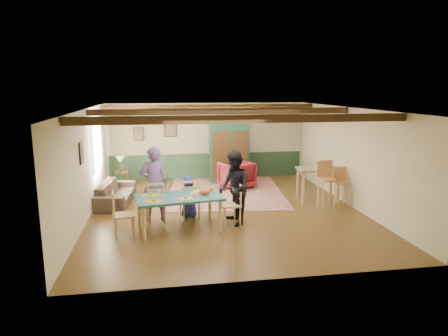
{
  "coord_description": "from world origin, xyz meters",
  "views": [
    {
      "loc": [
        -1.67,
        -10.12,
        3.22
      ],
      "look_at": [
        -0.03,
        0.04,
        1.15
      ],
      "focal_mm": 32.0,
      "sensor_mm": 36.0,
      "label": 1
    }
  ],
  "objects": [
    {
      "name": "floor",
      "position": [
        0.0,
        0.0,
        0.0
      ],
      "size": [
        8.0,
        8.0,
        0.0
      ],
      "primitive_type": "plane",
      "color": "#472F14",
      "rests_on": "ground"
    },
    {
      "name": "wall_back",
      "position": [
        0.0,
        4.0,
        1.35
      ],
      "size": [
        7.0,
        0.02,
        2.7
      ],
      "primitive_type": "cube",
      "color": "beige",
      "rests_on": "floor"
    },
    {
      "name": "wall_left",
      "position": [
        -3.5,
        0.0,
        1.35
      ],
      "size": [
        0.02,
        8.0,
        2.7
      ],
      "primitive_type": "cube",
      "color": "beige",
      "rests_on": "floor"
    },
    {
      "name": "wall_right",
      "position": [
        3.5,
        0.0,
        1.35
      ],
      "size": [
        0.02,
        8.0,
        2.7
      ],
      "primitive_type": "cube",
      "color": "beige",
      "rests_on": "floor"
    },
    {
      "name": "ceiling",
      "position": [
        0.0,
        0.0,
        2.7
      ],
      "size": [
        7.0,
        8.0,
        0.02
      ],
      "primitive_type": "cube",
      "color": "white",
      "rests_on": "wall_back"
    },
    {
      "name": "wainscot_back",
      "position": [
        0.0,
        3.98,
        0.45
      ],
      "size": [
        6.95,
        0.03,
        0.9
      ],
      "primitive_type": "cube",
      "color": "#213D26",
      "rests_on": "floor"
    },
    {
      "name": "ceiling_beam_front",
      "position": [
        0.0,
        -2.3,
        2.61
      ],
      "size": [
        6.95,
        0.16,
        0.16
      ],
      "primitive_type": "cube",
      "color": "black",
      "rests_on": "ceiling"
    },
    {
      "name": "ceiling_beam_mid",
      "position": [
        0.0,
        0.4,
        2.61
      ],
      "size": [
        6.95,
        0.16,
        0.16
      ],
      "primitive_type": "cube",
      "color": "black",
      "rests_on": "ceiling"
    },
    {
      "name": "ceiling_beam_back",
      "position": [
        0.0,
        3.0,
        2.61
      ],
      "size": [
        6.95,
        0.16,
        0.16
      ],
      "primitive_type": "cube",
      "color": "black",
      "rests_on": "ceiling"
    },
    {
      "name": "window_left",
      "position": [
        -3.47,
        1.7,
        1.55
      ],
      "size": [
        0.06,
        1.6,
        1.3
      ],
      "primitive_type": null,
      "color": "white",
      "rests_on": "wall_left"
    },
    {
      "name": "picture_left_wall",
      "position": [
        -3.47,
        -0.6,
        1.75
      ],
      "size": [
        0.04,
        0.42,
        0.52
      ],
      "primitive_type": null,
      "color": "gray",
      "rests_on": "wall_left"
    },
    {
      "name": "picture_back_a",
      "position": [
        -1.3,
        3.97,
        1.8
      ],
      "size": [
        0.45,
        0.04,
        0.55
      ],
      "primitive_type": null,
      "color": "gray",
      "rests_on": "wall_back"
    },
    {
      "name": "picture_back_b",
      "position": [
        -2.4,
        3.97,
        1.65
      ],
      "size": [
        0.38,
        0.04,
        0.48
      ],
      "primitive_type": null,
      "color": "gray",
      "rests_on": "wall_back"
    },
    {
      "name": "dining_table",
      "position": [
        -1.29,
        -1.32,
        0.4
      ],
      "size": [
        2.07,
        1.36,
        0.8
      ],
      "primitive_type": null,
      "rotation": [
        0.0,
        0.0,
        0.16
      ],
      "color": "#1D5D59",
      "rests_on": "floor"
    },
    {
      "name": "dining_chair_far_left",
      "position": [
        -1.83,
        -0.62,
        0.51
      ],
      "size": [
        0.52,
        0.54,
        1.02
      ],
      "primitive_type": null,
      "rotation": [
        0.0,
        0.0,
        3.3
      ],
      "color": "tan",
      "rests_on": "floor"
    },
    {
      "name": "dining_chair_far_right",
      "position": [
        -0.99,
        -0.49,
        0.51
      ],
      "size": [
        0.52,
        0.54,
        1.02
      ],
      "primitive_type": null,
      "rotation": [
        0.0,
        0.0,
        3.3
      ],
      "color": "tan",
      "rests_on": "floor"
    },
    {
      "name": "dining_chair_end_left",
      "position": [
        -2.51,
        -1.51,
        0.51
      ],
      "size": [
        0.54,
        0.52,
        1.02
      ],
      "primitive_type": null,
      "rotation": [
        0.0,
        0.0,
        1.73
      ],
      "color": "tan",
      "rests_on": "floor"
    },
    {
      "name": "dining_chair_end_right",
      "position": [
        -0.07,
        -1.13,
        0.51
      ],
      "size": [
        0.54,
        0.52,
        1.02
      ],
      "primitive_type": null,
      "rotation": [
        0.0,
        0.0,
        -1.41
      ],
      "color": "tan",
      "rests_on": "floor"
    },
    {
      "name": "person_man",
      "position": [
        -1.85,
        -0.54,
        0.92
      ],
      "size": [
        0.73,
        0.54,
        1.85
      ],
      "primitive_type": "imported",
      "rotation": [
        0.0,
        0.0,
        3.3
      ],
      "color": "slate",
      "rests_on": "floor"
    },
    {
      "name": "person_woman",
      "position": [
        0.03,
        -1.11,
        0.88
      ],
      "size": [
        0.8,
        0.95,
        1.77
      ],
      "primitive_type": "imported",
      "rotation": [
        0.0,
        0.0,
        -1.41
      ],
      "color": "black",
      "rests_on": "floor"
    },
    {
      "name": "person_child",
      "position": [
        -1.0,
        -0.41,
        0.54
      ],
      "size": [
        0.57,
        0.42,
        1.08
      ],
      "primitive_type": "imported",
      "rotation": [
        0.0,
        0.0,
        3.3
      ],
      "color": "navy",
      "rests_on": "floor"
    },
    {
      "name": "cat",
      "position": [
        -0.69,
        -1.33,
        0.9
      ],
      "size": [
        0.4,
        0.21,
        0.19
      ],
      "primitive_type": null,
      "rotation": [
        0.0,
        0.0,
        0.16
      ],
      "color": "#DD5E27",
      "rests_on": "dining_table"
    },
    {
      "name": "place_setting_near_left",
      "position": [
        -1.83,
        -1.68,
        0.86
      ],
      "size": [
        0.47,
        0.38,
        0.11
      ],
      "primitive_type": null,
      "rotation": [
        0.0,
        0.0,
        0.16
      ],
      "color": "yellow",
      "rests_on": "dining_table"
    },
    {
      "name": "place_setting_near_center",
      "position": [
        -1.14,
        -1.57,
        0.86
      ],
      "size": [
        0.47,
        0.38,
        0.11
      ],
      "primitive_type": null,
      "rotation": [
        0.0,
        0.0,
        0.16
      ],
      "color": "yellow",
      "rests_on": "dining_table"
    },
    {
      "name": "place_setting_far_left",
      "position": [
        -1.91,
        -1.15,
        0.86
      ],
      "size": [
        0.47,
        0.38,
        0.11
      ],
      "primitive_type": null,
      "rotation": [
        0.0,
        0.0,
        0.16
      ],
      "color": "yellow",
      "rests_on": "dining_table"
    },
    {
      "name": "place_setting_far_right",
      "position": [
        -0.75,
        -0.96,
        0.86
      ],
      "size": [
        0.47,
        0.38,
        0.11
      ],
      "primitive_type": null,
      "rotation": [
        0.0,
        0.0,
        0.16
      ],
      "color": "yellow",
      "rests_on": "dining_table"
    },
    {
      "name": "area_rug",
      "position": [
        0.33,
        1.92,
        0.01
      ],
      "size": [
        3.95,
        4.53,
        0.01
      ],
      "primitive_type": "cube",
      "rotation": [
        0.0,
        0.0,
        -0.11
      ],
      "color": "tan",
      "rests_on": "floor"
    },
    {
      "name": "armoire",
      "position": [
        0.67,
        3.24,
        1.04
      ],
      "size": [
        1.48,
        0.61,
        2.08
      ],
      "primitive_type": "cube",
      "rotation": [
        0.0,
        0.0,
        -0.01
      ],
      "color": "#163824",
      "rests_on": "floor"
    },
    {
      "name": "armchair",
      "position": [
        0.77,
        2.36,
        0.43
      ],
      "size": [
        1.26,
        1.27,
        0.87
      ],
      "primitive_type": "imported",
      "rotation": [
        0.0,
        0.0,
        -2.67
      ],
      "color": "#4F0F18",
      "rests_on": "floor"
    },
    {
      "name": "sofa",
      "position": [
        -2.95,
        1.18,
        0.3
      ],
      "size": [
        1.02,
        2.15,
        0.61
      ],
      "primitive_type": "imported",
      "rotation": [
        0.0,
        0.0,
        1.47
      ],
      "color": "#3A2F24",
      "rests_on": "floor"
    },
    {
      "name": "end_table",
      "position": [
        -2.97,
        3.05,
        0.27
      ],
      "size": [
        0.48,
        0.48,
        0.54
      ],
      "primitive_type": null,
      "rotation": [
        0.0,
        0.0,
        0.11
      ],
      "color": "black",
      "rests_on": "floor"
    },
    {
      "name": "table_lamp",
      "position": [
        -2.97,
        3.05,
        0.78
      ],
      "size": [
        0.29,
        0.29,
        0.49
      ],
      "primitive_type": null,
      "rotation": [
        0.0,
        0.0,
        -0.09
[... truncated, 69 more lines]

